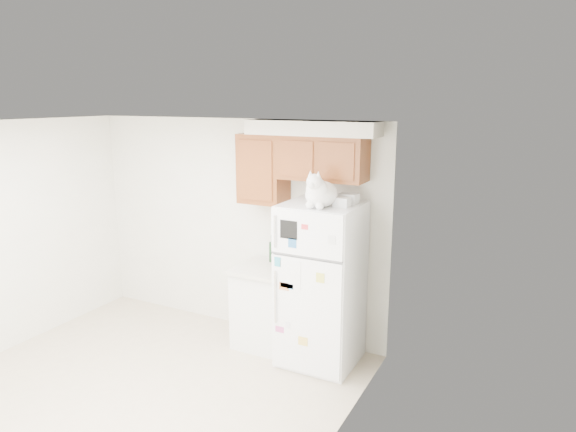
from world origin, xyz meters
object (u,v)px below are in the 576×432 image
Objects in this scene: refrigerator at (321,285)px; base_counter at (266,305)px; bottle_amber at (275,251)px; storage_box_front at (342,202)px; bottle_green at (272,249)px; cat at (320,193)px; storage_box_back at (349,198)px.

base_counter is at bearing 173.91° from refrigerator.
refrigerator is at bearing -6.09° from base_counter.
refrigerator is at bearing -15.53° from bottle_amber.
storage_box_front is 1.19m from bottle_green.
base_counter is at bearing 162.78° from cat.
bottle_amber is (-0.67, 0.33, -0.76)m from cat.
bottle_green is (-0.71, 0.26, 0.22)m from refrigerator.
base_counter is 1.58m from cat.
bottle_amber is (-0.85, 0.21, -0.67)m from storage_box_front.
refrigerator is at bearing 174.01° from storage_box_front.
storage_box_front is (0.18, 0.11, -0.09)m from cat.
storage_box_back is 0.58× the size of bottle_amber.
base_counter is at bearing -124.31° from bottle_amber.
storage_box_back is 1.09m from bottle_amber.
cat is at bearing -28.74° from bottle_green.
cat reaches higher than bottle_amber.
storage_box_back is (0.18, 0.29, -0.09)m from cat.
cat is (0.74, -0.23, 1.38)m from base_counter.
base_counter is 1.74× the size of cat.
cat reaches higher than storage_box_back.
storage_box_front is at bearing -14.11° from bottle_amber.
storage_box_back is at bearing 3.85° from base_counter.
base_counter is at bearing -83.23° from bottle_green.
cat is at bearing -73.39° from refrigerator.
cat is at bearing -118.34° from storage_box_back.
refrigerator is 0.92m from storage_box_front.
storage_box_back is 0.18m from storage_box_front.
storage_box_back is at bearing -2.52° from bottle_amber.
storage_box_back is at bearing -7.62° from bottle_green.
cat reaches higher than base_counter.
base_counter is at bearing -172.31° from storage_box_back.
cat is 3.53× the size of storage_box_front.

